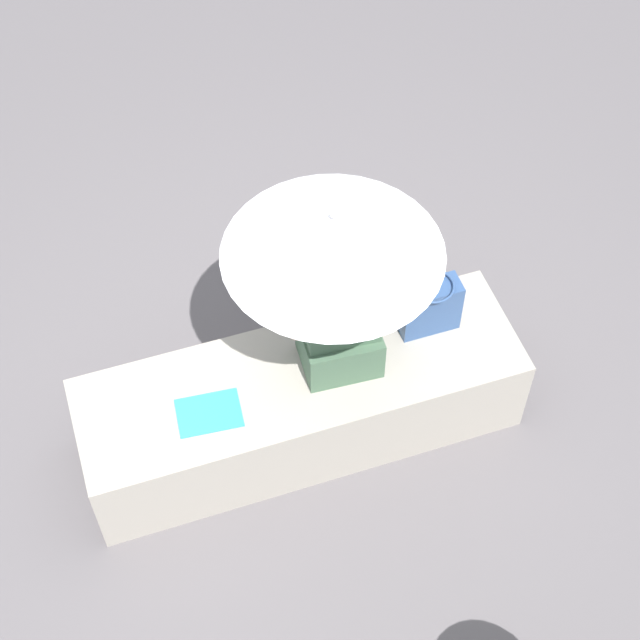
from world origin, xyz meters
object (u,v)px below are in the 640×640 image
at_px(handbag_black, 429,306).
at_px(magazine, 209,413).
at_px(person_seated, 341,307).
at_px(parasol, 333,236).

bearing_deg(handbag_black, magazine, -172.08).
distance_m(person_seated, parasol, 0.47).
height_order(person_seated, handbag_black, person_seated).
relative_size(parasol, magazine, 3.54).
bearing_deg(person_seated, handbag_black, 7.93).
distance_m(handbag_black, magazine, 1.10).
distance_m(person_seated, magazine, 0.74).
xyz_separation_m(person_seated, magazine, (-0.63, -0.09, -0.38)).
xyz_separation_m(person_seated, parasol, (-0.04, -0.01, 0.47)).
relative_size(parasol, handbag_black, 3.38).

